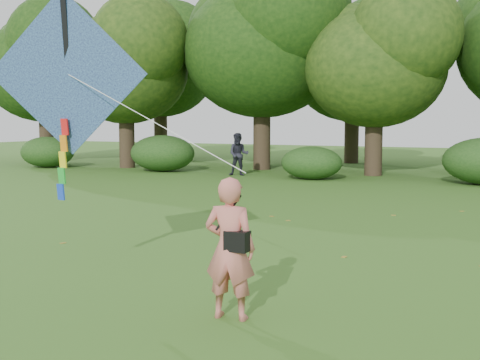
% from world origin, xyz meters
% --- Properties ---
extents(ground, '(100.00, 100.00, 0.00)m').
position_xyz_m(ground, '(0.00, 0.00, 0.00)').
color(ground, '#265114').
rests_on(ground, ground).
extents(man_kite_flyer, '(0.72, 0.52, 1.84)m').
position_xyz_m(man_kite_flyer, '(0.86, -0.76, 0.92)').
color(man_kite_flyer, '#CE6D61').
rests_on(man_kite_flyer, ground).
extents(bystander_left, '(1.13, 0.99, 1.95)m').
position_xyz_m(bystander_left, '(-7.59, 17.33, 0.98)').
color(bystander_left, '#22222D').
rests_on(bystander_left, ground).
extents(crossbody_bag, '(0.43, 0.20, 0.72)m').
position_xyz_m(crossbody_bag, '(0.97, -0.79, 1.04)').
color(crossbody_bag, black).
rests_on(crossbody_bag, ground).
extents(flying_kite, '(4.57, 1.11, 3.26)m').
position_xyz_m(flying_kite, '(-2.25, -0.14, 3.23)').
color(flying_kite, '#293BB2').
rests_on(flying_kite, ground).
extents(tree_line, '(54.70, 15.30, 9.48)m').
position_xyz_m(tree_line, '(1.67, 22.88, 5.60)').
color(tree_line, '#3A2D1E').
rests_on(tree_line, ground).
extents(shrub_band, '(39.15, 3.22, 1.88)m').
position_xyz_m(shrub_band, '(-0.72, 17.60, 0.86)').
color(shrub_band, '#264919').
rests_on(shrub_band, ground).
extents(fallen_leaves, '(10.53, 15.92, 0.01)m').
position_xyz_m(fallen_leaves, '(-0.47, 5.20, 0.01)').
color(fallen_leaves, olive).
rests_on(fallen_leaves, ground).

